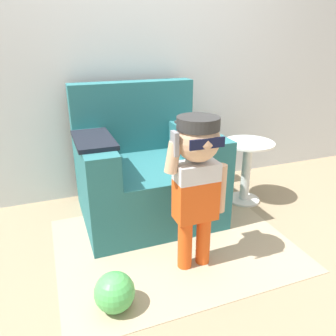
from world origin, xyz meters
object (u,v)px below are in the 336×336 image
Objects in this scene: person_child at (197,172)px; side_table at (247,166)px; armchair at (145,172)px; toy_ball at (115,292)px.

side_table is (0.79, 0.64, -0.31)m from person_child.
person_child reaches higher than side_table.
toy_ball is at bearing -116.13° from armchair.
side_table is at bearing -7.71° from armchair.
armchair is at bearing 172.29° from side_table.
person_child is 4.42× the size of toy_ball.
side_table is at bearing 39.24° from person_child.
armchair reaches higher than person_child.
armchair reaches higher than toy_ball.
armchair is 0.82m from person_child.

